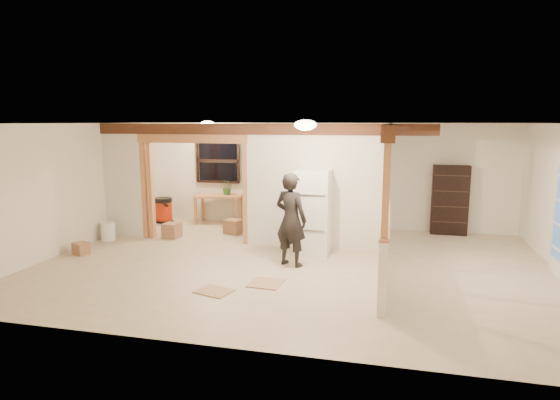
% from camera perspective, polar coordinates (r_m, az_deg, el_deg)
% --- Properties ---
extents(floor, '(9.00, 6.50, 0.01)m').
position_cam_1_polar(floor, '(8.48, 1.56, -7.87)').
color(floor, beige).
rests_on(floor, ground).
extents(ceiling, '(9.00, 6.50, 0.01)m').
position_cam_1_polar(ceiling, '(8.09, 1.64, 9.32)').
color(ceiling, white).
extents(wall_back, '(9.00, 0.01, 2.50)m').
position_cam_1_polar(wall_back, '(11.37, 4.94, 3.03)').
color(wall_back, silver).
rests_on(wall_back, floor).
extents(wall_front, '(9.00, 0.01, 2.50)m').
position_cam_1_polar(wall_front, '(5.12, -5.86, -5.02)').
color(wall_front, silver).
rests_on(wall_front, floor).
extents(wall_left, '(0.01, 6.50, 2.50)m').
position_cam_1_polar(wall_left, '(10.11, -24.26, 1.41)').
color(wall_left, silver).
rests_on(wall_left, floor).
extents(partition_left_stub, '(0.90, 0.12, 2.50)m').
position_cam_1_polar(partition_left_stub, '(10.83, -18.52, 2.25)').
color(partition_left_stub, silver).
rests_on(partition_left_stub, floor).
extents(partition_center, '(2.80, 0.12, 2.50)m').
position_cam_1_polar(partition_center, '(9.33, 4.30, 1.62)').
color(partition_center, silver).
rests_on(partition_center, floor).
extents(doorway_frame, '(2.46, 0.14, 2.20)m').
position_cam_1_polar(doorway_frame, '(10.08, -10.47, 1.22)').
color(doorway_frame, '#BC7E4F').
rests_on(doorway_frame, floor).
extents(header_beam_back, '(7.00, 0.18, 0.22)m').
position_cam_1_polar(header_beam_back, '(9.50, -2.86, 8.62)').
color(header_beam_back, '#542E1C').
rests_on(header_beam_back, ceiling).
extents(header_beam_right, '(0.18, 3.30, 0.22)m').
position_cam_1_polar(header_beam_right, '(7.53, 13.14, 8.14)').
color(header_beam_right, '#542E1C').
rests_on(header_beam_right, ceiling).
extents(pony_wall, '(0.12, 3.20, 1.00)m').
position_cam_1_polar(pony_wall, '(7.79, 12.61, -5.80)').
color(pony_wall, silver).
rests_on(pony_wall, floor).
extents(stud_partition, '(0.14, 3.20, 1.32)m').
position_cam_1_polar(stud_partition, '(7.57, 12.93, 2.69)').
color(stud_partition, '#BC7E4F').
rests_on(stud_partition, pony_wall).
extents(window_back, '(1.12, 0.10, 1.10)m').
position_cam_1_polar(window_back, '(11.92, -7.60, 4.74)').
color(window_back, black).
rests_on(window_back, wall_back).
extents(ceiling_dome_main, '(0.36, 0.36, 0.16)m').
position_cam_1_polar(ceiling_dome_main, '(7.54, 3.12, 9.14)').
color(ceiling_dome_main, '#FFEABF').
rests_on(ceiling_dome_main, ceiling).
extents(ceiling_dome_util, '(0.32, 0.32, 0.14)m').
position_cam_1_polar(ceiling_dome_util, '(11.03, -8.85, 9.16)').
color(ceiling_dome_util, '#FFEABF').
rests_on(ceiling_dome_util, ceiling).
extents(hanging_bulb, '(0.07, 0.07, 0.07)m').
position_cam_1_polar(hanging_bulb, '(10.20, -7.67, 7.48)').
color(hanging_bulb, '#FFD88C').
rests_on(hanging_bulb, ceiling).
extents(refrigerator, '(0.67, 0.65, 1.62)m').
position_cam_1_polar(refrigerator, '(9.02, 3.98, -1.47)').
color(refrigerator, white).
rests_on(refrigerator, floor).
extents(woman, '(0.71, 0.59, 1.67)m').
position_cam_1_polar(woman, '(8.22, 1.33, -2.40)').
color(woman, black).
rests_on(woman, floor).
extents(work_table, '(1.26, 0.81, 0.73)m').
position_cam_1_polar(work_table, '(11.79, -7.44, -1.11)').
color(work_table, '#BC7E4F').
rests_on(work_table, floor).
extents(potted_plant, '(0.40, 0.37, 0.37)m').
position_cam_1_polar(potted_plant, '(11.65, -6.43, 1.52)').
color(potted_plant, '#306E29').
rests_on(potted_plant, work_table).
extents(shop_vac, '(0.55, 0.55, 0.64)m').
position_cam_1_polar(shop_vac, '(12.21, -14.02, -1.18)').
color(shop_vac, '#971D07').
rests_on(shop_vac, floor).
extents(bookshelf, '(0.79, 0.26, 1.57)m').
position_cam_1_polar(bookshelf, '(11.19, 20.01, -0.01)').
color(bookshelf, black).
rests_on(bookshelf, floor).
extents(bucket, '(0.34, 0.34, 0.38)m').
position_cam_1_polar(bucket, '(10.79, -20.21, -3.58)').
color(bucket, silver).
rests_on(bucket, floor).
extents(box_util_a, '(0.45, 0.42, 0.32)m').
position_cam_1_polar(box_util_a, '(10.76, -5.72, -3.24)').
color(box_util_a, '#986849').
rests_on(box_util_a, floor).
extents(box_util_b, '(0.37, 0.37, 0.32)m').
position_cam_1_polar(box_util_b, '(10.61, -13.03, -3.63)').
color(box_util_b, '#986849').
rests_on(box_util_b, floor).
extents(box_front, '(0.35, 0.32, 0.23)m').
position_cam_1_polar(box_front, '(9.83, -23.09, -5.47)').
color(box_front, '#986849').
rests_on(box_front, floor).
extents(floor_panel_near, '(0.53, 0.53, 0.02)m').
position_cam_1_polar(floor_panel_near, '(7.50, -1.74, -10.11)').
color(floor_panel_near, tan).
rests_on(floor_panel_near, floor).
extents(floor_panel_far, '(0.62, 0.55, 0.02)m').
position_cam_1_polar(floor_panel_far, '(7.24, -8.01, -10.95)').
color(floor_panel_far, tan).
rests_on(floor_panel_far, floor).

